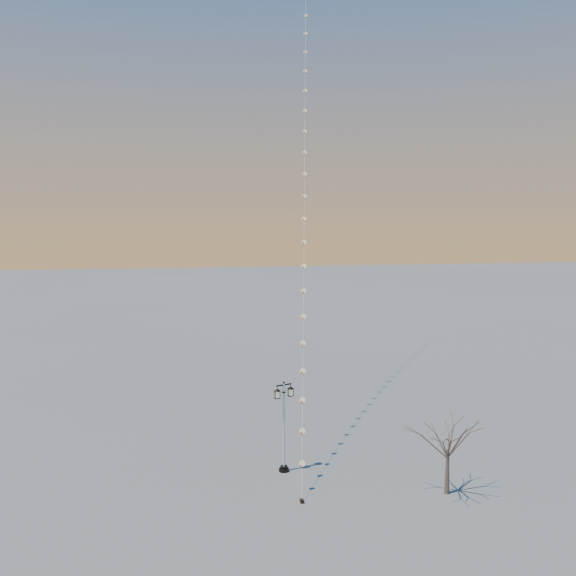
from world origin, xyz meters
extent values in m
plane|color=slate|center=(0.00, 0.00, 0.00)|extent=(300.00, 300.00, 0.00)
cylinder|color=black|center=(-1.04, 2.90, 0.08)|extent=(0.54, 0.54, 0.16)
cylinder|color=black|center=(-1.04, 2.90, 0.22)|extent=(0.39, 0.39, 0.14)
cylinder|color=silver|center=(-1.04, 2.90, 2.57)|extent=(0.13, 0.13, 4.55)
cylinder|color=black|center=(-1.04, 2.90, 4.31)|extent=(0.19, 0.19, 0.06)
cube|color=black|center=(-1.04, 2.90, 4.70)|extent=(0.88, 0.37, 0.06)
sphere|color=black|center=(-1.04, 2.90, 4.82)|extent=(0.14, 0.14, 0.14)
pyramid|color=black|center=(-1.42, 2.76, 4.55)|extent=(0.43, 0.43, 0.14)
cube|color=beige|center=(-1.42, 2.76, 4.25)|extent=(0.25, 0.25, 0.33)
cube|color=black|center=(-1.42, 2.76, 4.07)|extent=(0.29, 0.29, 0.04)
pyramid|color=black|center=(-0.66, 3.04, 4.55)|extent=(0.43, 0.43, 0.14)
cube|color=beige|center=(-0.66, 3.04, 4.25)|extent=(0.25, 0.25, 0.33)
cube|color=black|center=(-0.66, 3.04, 4.07)|extent=(0.29, 0.29, 0.04)
cone|color=brown|center=(6.25, -1.26, 1.11)|extent=(0.26, 0.26, 2.22)
cylinder|color=black|center=(-0.91, -0.84, 0.10)|extent=(0.20, 0.20, 0.20)
cylinder|color=black|center=(-0.91, -0.84, 0.13)|extent=(0.03, 0.03, 0.26)
cone|color=#F1591D|center=(2.98, 15.59, 20.84)|extent=(0.08, 0.08, 0.29)
cylinder|color=white|center=(-0.91, -0.84, 0.61)|extent=(0.02, 0.02, 0.82)
camera|label=1|loc=(-6.93, -27.24, 13.16)|focal=37.53mm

